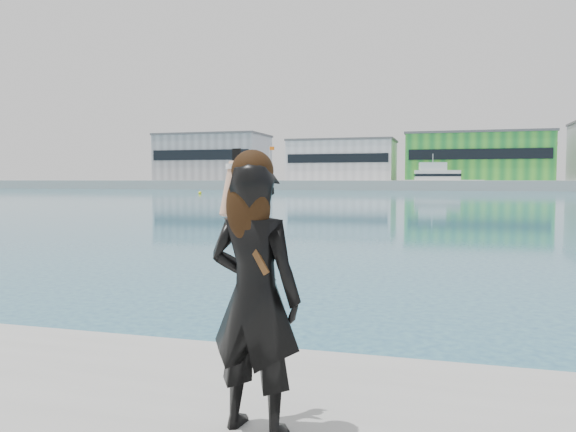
# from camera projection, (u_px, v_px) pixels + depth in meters

# --- Properties ---
(far_quay) EXTENTS (320.00, 40.00, 2.00)m
(far_quay) POSITION_uv_depth(u_px,v_px,m) (439.00, 185.00, 128.80)
(far_quay) COLOR #9E9E99
(far_quay) RESTS_ON ground
(warehouse_grey_left) EXTENTS (26.52, 16.36, 11.50)m
(warehouse_grey_left) POSITION_uv_depth(u_px,v_px,m) (214.00, 157.00, 141.33)
(warehouse_grey_left) COLOR gray
(warehouse_grey_left) RESTS_ON far_quay
(warehouse_white) EXTENTS (24.48, 15.35, 9.50)m
(warehouse_white) POSITION_uv_depth(u_px,v_px,m) (343.00, 160.00, 132.45)
(warehouse_white) COLOR silver
(warehouse_white) RESTS_ON far_quay
(warehouse_green) EXTENTS (30.60, 16.36, 10.50)m
(warehouse_green) POSITION_uv_depth(u_px,v_px,m) (476.00, 157.00, 124.28)
(warehouse_green) COLOR green
(warehouse_green) RESTS_ON far_quay
(flagpole_left) EXTENTS (1.28, 0.16, 8.00)m
(flagpole_left) POSITION_uv_depth(u_px,v_px,m) (270.00, 161.00, 130.07)
(flagpole_left) COLOR silver
(flagpole_left) RESTS_ON far_quay
(flagpole_right) EXTENTS (1.28, 0.16, 8.00)m
(flagpole_right) POSITION_uv_depth(u_px,v_px,m) (551.00, 158.00, 113.81)
(flagpole_right) COLOR silver
(flagpole_right) RESTS_ON far_quay
(motor_yacht) EXTENTS (16.33, 6.45, 7.41)m
(motor_yacht) POSITION_uv_depth(u_px,v_px,m) (439.00, 180.00, 113.71)
(motor_yacht) COLOR white
(motor_yacht) RESTS_ON ground
(buoy_far) EXTENTS (0.50, 0.50, 0.50)m
(buoy_far) POSITION_uv_depth(u_px,v_px,m) (200.00, 194.00, 85.89)
(buoy_far) COLOR #FFEE0D
(buoy_far) RESTS_ON ground
(woman) EXTENTS (0.62, 0.46, 1.64)m
(woman) POSITION_uv_depth(u_px,v_px,m) (254.00, 289.00, 3.19)
(woman) COLOR black
(woman) RESTS_ON near_quay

